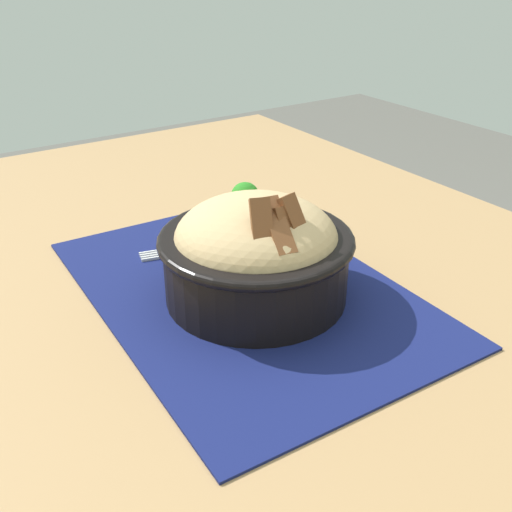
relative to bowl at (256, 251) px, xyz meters
name	(u,v)px	position (x,y,z in m)	size (l,w,h in m)	color
table	(226,335)	(0.03, 0.02, -0.12)	(1.28, 0.94, 0.71)	#99754C
placemat	(244,290)	(0.02, 0.00, -0.06)	(0.46, 0.31, 0.00)	#11194C
bowl	(256,251)	(0.00, 0.00, 0.00)	(0.21, 0.21, 0.13)	black
fork	(184,250)	(0.14, 0.02, -0.05)	(0.04, 0.12, 0.00)	silver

